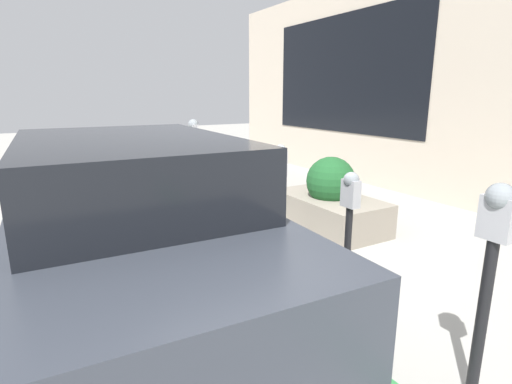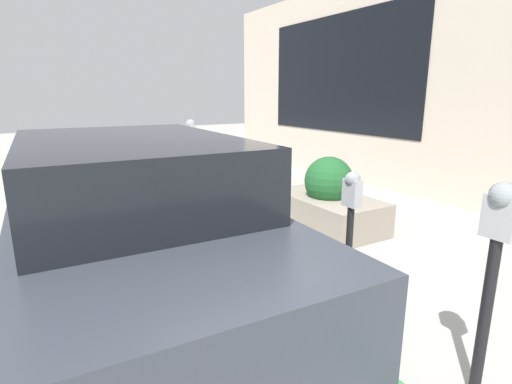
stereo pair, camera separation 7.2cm
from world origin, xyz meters
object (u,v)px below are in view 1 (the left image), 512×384
at_px(parking_meter_nearest, 492,254).
at_px(planter_box, 330,203).
at_px(parking_meter_middle, 280,180).
at_px(parked_car_front, 129,224).
at_px(parking_meter_farthest, 194,146).
at_px(parking_meter_fourth, 229,166).
at_px(parking_meter_second, 349,217).

distance_m(parking_meter_nearest, planter_box, 3.46).
relative_size(parking_meter_middle, parked_car_front, 0.31).
bearing_deg(parking_meter_farthest, parked_car_front, 148.06).
bearing_deg(parking_meter_nearest, parking_meter_fourth, 0.09).
relative_size(parking_meter_nearest, planter_box, 0.87).
relative_size(parking_meter_nearest, parking_meter_fourth, 1.06).
bearing_deg(parking_meter_second, parking_meter_middle, -1.10).
bearing_deg(parked_car_front, parking_meter_second, -117.40).
bearing_deg(planter_box, parking_meter_farthest, 40.18).
bearing_deg(parking_meter_fourth, parking_meter_middle, -178.08).
xyz_separation_m(parking_meter_second, parked_car_front, (0.94, 1.66, -0.06)).
bearing_deg(parking_meter_nearest, planter_box, -24.35).
bearing_deg(parking_meter_middle, parking_meter_second, 178.90).
distance_m(parking_meter_fourth, planter_box, 1.59).
distance_m(parking_meter_middle, parking_meter_farthest, 2.43).
relative_size(parking_meter_second, parking_meter_farthest, 0.84).
bearing_deg(planter_box, parking_meter_middle, 118.73).
xyz_separation_m(planter_box, parked_car_front, (-0.93, 3.05, 0.45)).
height_order(parking_meter_nearest, parking_meter_middle, parking_meter_nearest).
bearing_deg(parking_meter_fourth, parking_meter_nearest, -179.91).
distance_m(parking_meter_middle, planter_box, 1.68).
bearing_deg(parking_meter_middle, planter_box, -61.27).
bearing_deg(parked_car_front, parking_meter_farthest, -29.66).
distance_m(parking_meter_nearest, parked_car_front, 2.73).
bearing_deg(parking_meter_fourth, parked_car_front, 129.89).
relative_size(parking_meter_middle, planter_box, 0.84).
relative_size(parking_meter_nearest, parked_car_front, 0.32).
bearing_deg(parking_meter_fourth, parking_meter_second, -179.55).
bearing_deg(parking_meter_farthest, parking_meter_fourth, -179.59).
distance_m(parking_meter_fourth, parked_car_front, 2.14).
xyz_separation_m(parking_meter_nearest, parking_meter_middle, (2.35, -0.03, 0.01)).
relative_size(parking_meter_second, parking_meter_middle, 0.92).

